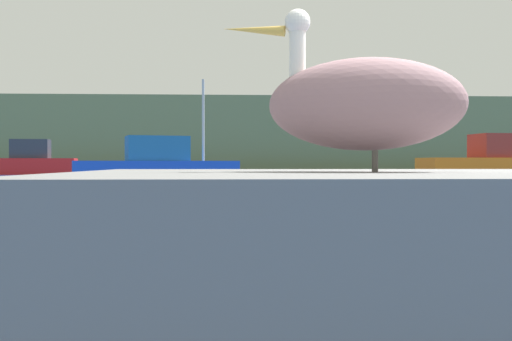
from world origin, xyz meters
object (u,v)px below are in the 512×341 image
fishing_boat_blue (157,165)px  fishing_boat_orange (493,164)px  pelican (363,102)px  fishing_boat_red (26,162)px  mooring_buoy (267,190)px

fishing_boat_blue → fishing_boat_orange: bearing=-3.2°
pelican → fishing_boat_orange: 30.27m
fishing_boat_red → mooring_buoy: size_ratio=11.35×
fishing_boat_red → mooring_buoy: fishing_boat_red is taller
pelican → fishing_boat_orange: bearing=-100.8°
pelican → fishing_boat_orange: size_ratio=0.17×
fishing_boat_orange → mooring_buoy: bearing=-133.0°
fishing_boat_red → pelican: bearing=105.3°
fishing_boat_orange → fishing_boat_blue: bearing=-174.8°
pelican → mooring_buoy: 8.07m
fishing_boat_orange → fishing_boat_red: (-29.17, 12.11, 0.09)m
pelican → fishing_boat_blue: size_ratio=0.18×
fishing_boat_red → fishing_boat_blue: fishing_boat_blue is taller
fishing_boat_orange → fishing_boat_red: bearing=149.9°
fishing_boat_orange → fishing_boat_red: fishing_boat_orange is taller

